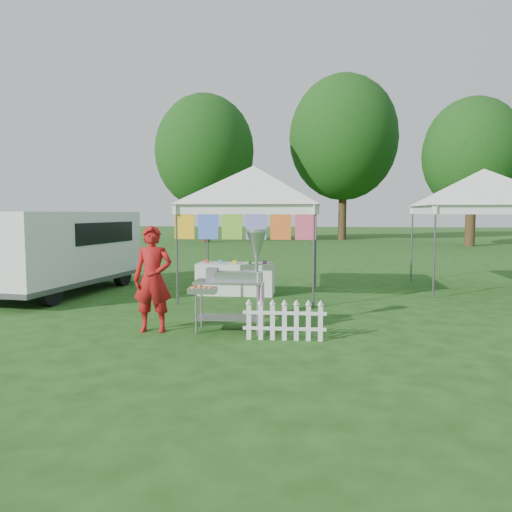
# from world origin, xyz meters

# --- Properties ---
(ground) EXTENTS (120.00, 120.00, 0.00)m
(ground) POSITION_xyz_m (0.00, 0.00, 0.00)
(ground) COLOR #1F4012
(ground) RESTS_ON ground
(canopy_main) EXTENTS (4.24, 4.24, 3.45)m
(canopy_main) POSITION_xyz_m (0.00, 3.49, 2.99)
(canopy_main) COLOR #59595E
(canopy_main) RESTS_ON ground
(canopy_right) EXTENTS (4.24, 4.24, 3.45)m
(canopy_right) POSITION_xyz_m (5.50, 5.00, 2.99)
(canopy_right) COLOR #59595E
(canopy_right) RESTS_ON ground
(tree_left) EXTENTS (6.40, 6.40, 9.53)m
(tree_left) POSITION_xyz_m (-6.00, 24.00, 5.83)
(tree_left) COLOR #352613
(tree_left) RESTS_ON ground
(tree_mid) EXTENTS (7.60, 7.60, 11.52)m
(tree_mid) POSITION_xyz_m (3.00, 28.00, 7.14)
(tree_mid) COLOR #352613
(tree_mid) RESTS_ON ground
(tree_right) EXTENTS (5.60, 5.60, 8.42)m
(tree_right) POSITION_xyz_m (10.00, 22.00, 5.18)
(tree_right) COLOR #352613
(tree_right) RESTS_ON ground
(donut_cart) EXTENTS (1.19, 0.87, 1.67)m
(donut_cart) POSITION_xyz_m (0.26, -0.10, 0.98)
(donut_cart) COLOR gray
(donut_cart) RESTS_ON ground
(vendor) EXTENTS (0.66, 0.46, 1.72)m
(vendor) POSITION_xyz_m (-1.12, -0.28, 0.86)
(vendor) COLOR #A01314
(vendor) RESTS_ON ground
(cargo_van) EXTENTS (2.39, 4.86, 1.95)m
(cargo_van) POSITION_xyz_m (-4.60, 3.25, 1.05)
(cargo_van) COLOR white
(cargo_van) RESTS_ON ground
(picket_fence) EXTENTS (1.26, 0.07, 0.56)m
(picket_fence) POSITION_xyz_m (1.03, -0.58, 0.29)
(picket_fence) COLOR white
(picket_fence) RESTS_ON ground
(display_table) EXTENTS (1.80, 0.70, 0.74)m
(display_table) POSITION_xyz_m (-0.43, 3.54, 0.37)
(display_table) COLOR white
(display_table) RESTS_ON ground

